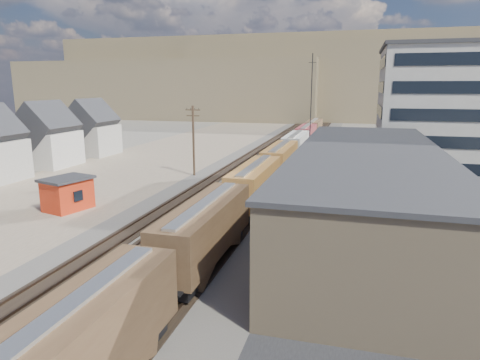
% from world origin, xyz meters
% --- Properties ---
extents(ballast_bed, '(18.00, 200.00, 0.06)m').
position_xyz_m(ballast_bed, '(0.00, 50.00, 0.03)').
color(ballast_bed, '#4C4742').
rests_on(ballast_bed, ground).
extents(dirt_yard, '(24.00, 180.00, 0.03)m').
position_xyz_m(dirt_yard, '(-20.00, 40.00, 0.01)').
color(dirt_yard, '#7D6B56').
rests_on(dirt_yard, ground).
extents(asphalt_lot, '(26.00, 120.00, 0.04)m').
position_xyz_m(asphalt_lot, '(22.00, 35.00, 0.02)').
color(asphalt_lot, '#232326').
rests_on(asphalt_lot, ground).
extents(rail_tracks, '(11.40, 200.00, 0.24)m').
position_xyz_m(rail_tracks, '(-0.55, 50.00, 0.11)').
color(rail_tracks, black).
rests_on(rail_tracks, ground).
extents(freight_train, '(3.00, 119.74, 4.46)m').
position_xyz_m(freight_train, '(3.80, 35.60, 2.79)').
color(freight_train, black).
rests_on(freight_train, ground).
extents(warehouse, '(12.40, 40.40, 7.25)m').
position_xyz_m(warehouse, '(14.98, 25.00, 3.65)').
color(warehouse, tan).
rests_on(warehouse, ground).
extents(office_tower, '(22.60, 18.60, 18.45)m').
position_xyz_m(office_tower, '(27.95, 54.95, 9.26)').
color(office_tower, '#9E998E').
rests_on(office_tower, ground).
extents(utility_pole_north, '(2.20, 0.32, 10.00)m').
position_xyz_m(utility_pole_north, '(-8.50, 42.00, 5.30)').
color(utility_pole_north, '#382619').
rests_on(utility_pole_north, ground).
extents(radio_mast, '(1.20, 0.16, 18.00)m').
position_xyz_m(radio_mast, '(6.00, 60.00, 9.12)').
color(radio_mast, black).
rests_on(radio_mast, ground).
extents(hills_north, '(265.00, 80.00, 32.00)m').
position_xyz_m(hills_north, '(0.17, 167.92, 14.10)').
color(hills_north, brown).
rests_on(hills_north, ground).
extents(maintenance_shed, '(4.76, 5.52, 3.46)m').
position_xyz_m(maintenance_shed, '(-14.87, 22.28, 1.77)').
color(maintenance_shed, red).
rests_on(maintenance_shed, ground).
extents(parked_car_blue, '(4.97, 6.79, 1.72)m').
position_xyz_m(parked_car_blue, '(24.03, 37.82, 0.86)').
color(parked_car_blue, navy).
rests_on(parked_car_blue, ground).
extents(parked_car_far, '(2.05, 4.58, 1.53)m').
position_xyz_m(parked_car_far, '(32.93, 60.16, 0.76)').
color(parked_car_far, silver).
rests_on(parked_car_far, ground).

